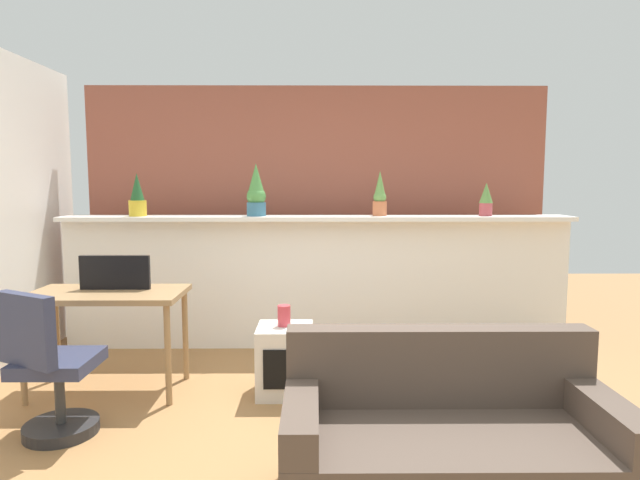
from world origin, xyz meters
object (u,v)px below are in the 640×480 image
potted_plant_0 (137,197)px  office_chair (50,375)px  potted_plant_1 (256,192)px  potted_plant_3 (486,199)px  side_cube_shelf (285,360)px  potted_plant_2 (380,196)px  couch (449,448)px  vase_on_shelf (284,316)px  desk (107,303)px  tv_monitor (115,272)px

potted_plant_0 → office_chair: potted_plant_0 is taller
potted_plant_1 → potted_plant_3: 2.10m
potted_plant_1 → side_cube_shelf: size_ratio=0.95×
potted_plant_2 → potted_plant_1: bearing=-177.9°
potted_plant_2 → couch: bearing=-89.0°
potted_plant_3 → office_chair: 3.76m
potted_plant_3 → office_chair: (-3.15, -1.79, -1.00)m
office_chair → vase_on_shelf: 1.54m
side_cube_shelf → potted_plant_1: bearing=106.0°
potted_plant_1 → office_chair: potted_plant_1 is taller
potted_plant_0 → desk: (0.09, -1.04, -0.74)m
potted_plant_2 → side_cube_shelf: potted_plant_2 is taller
tv_monitor → potted_plant_3: bearing=17.9°
potted_plant_1 → side_cube_shelf: potted_plant_1 is taller
potted_plant_2 → office_chair: potted_plant_2 is taller
potted_plant_3 → couch: bearing=-110.4°
side_cube_shelf → vase_on_shelf: vase_on_shelf is taller
potted_plant_1 → potted_plant_2: potted_plant_1 is taller
potted_plant_0 → tv_monitor: size_ratio=0.76×
desk → office_chair: bearing=-95.8°
side_cube_shelf → vase_on_shelf: size_ratio=3.29×
potted_plant_2 → desk: (-2.11, -1.09, -0.75)m
office_chair → potted_plant_0: bearing=90.7°
potted_plant_3 → side_cube_shelf: (-1.78, -1.12, -1.14)m
potted_plant_3 → tv_monitor: size_ratio=0.59×
potted_plant_3 → tv_monitor: 3.24m
desk → side_cube_shelf: (1.30, -0.06, -0.42)m
side_cube_shelf → vase_on_shelf: 0.33m
desk → tv_monitor: tv_monitor is taller
potted_plant_0 → couch: (2.25, -2.46, -1.12)m
potted_plant_0 → office_chair: (0.02, -1.77, -1.02)m
vase_on_shelf → office_chair: bearing=-153.0°
desk → side_cube_shelf: desk is taller
potted_plant_2 → tv_monitor: bearing=-154.1°
couch → potted_plant_3: bearing=69.6°
potted_plant_0 → desk: size_ratio=0.35×
potted_plant_3 → side_cube_shelf: size_ratio=0.60×
couch → vase_on_shelf: bearing=121.7°
office_chair → vase_on_shelf: (1.36, 0.69, 0.19)m
potted_plant_1 → office_chair: (-1.05, -1.78, -1.06)m
couch → potted_plant_0: bearing=132.3°
potted_plant_1 → tv_monitor: size_ratio=0.93×
potted_plant_3 → potted_plant_0: bearing=-179.5°
potted_plant_0 → potted_plant_1: (1.07, 0.01, 0.04)m
office_chair → vase_on_shelf: office_chair is taller
desk → side_cube_shelf: size_ratio=2.20×
desk → tv_monitor: size_ratio=2.14×
couch → tv_monitor: bearing=144.5°
potted_plant_0 → desk: 1.28m
side_cube_shelf → tv_monitor: bearing=173.8°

